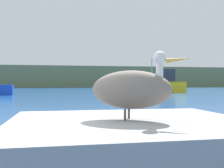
{
  "coord_description": "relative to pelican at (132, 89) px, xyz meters",
  "views": [
    {
      "loc": [
        0.51,
        -4.15,
        1.3
      ],
      "look_at": [
        4.83,
        17.93,
        1.22
      ],
      "focal_mm": 42.85,
      "sensor_mm": 36.0,
      "label": 1
    }
  ],
  "objects": [
    {
      "name": "pier_dock",
      "position": [
        -0.01,
        0.01,
        -0.81
      ],
      "size": [
        3.1,
        2.61,
        0.82
      ],
      "primitive_type": "cube",
      "color": "#979797",
      "rests_on": "ground"
    },
    {
      "name": "fishing_boat_yellow",
      "position": [
        13.23,
        31.15,
        -0.08
      ],
      "size": [
        5.89,
        3.26,
        4.74
      ],
      "rotation": [
        0.0,
        0.0,
        2.82
      ],
      "color": "yellow",
      "rests_on": "ground"
    },
    {
      "name": "hillside_backdrop",
      "position": [
        -1.43,
        80.65,
        1.99
      ],
      "size": [
        140.0,
        10.91,
        6.42
      ],
      "primitive_type": "cube",
      "color": "#6B7A51",
      "rests_on": "ground"
    },
    {
      "name": "pelican",
      "position": [
        0.0,
        0.0,
        0.0
      ],
      "size": [
        1.27,
        0.99,
        0.87
      ],
      "rotation": [
        0.0,
        0.0,
        -0.54
      ],
      "color": "slate",
      "rests_on": "pier_dock"
    }
  ]
}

